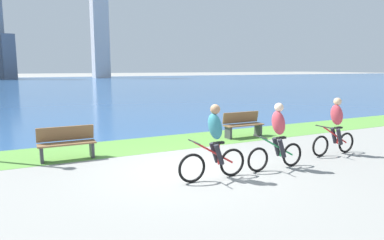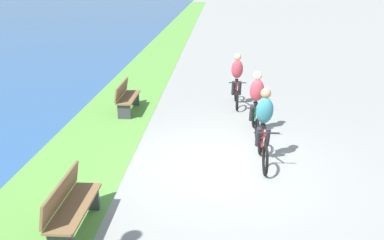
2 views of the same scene
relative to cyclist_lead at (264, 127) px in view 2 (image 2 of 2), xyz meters
name	(u,v)px [view 2 (image 2 of 2)]	position (x,y,z in m)	size (l,w,h in m)	color
ground_plane	(220,164)	(-0.13, 0.91, -0.84)	(300.00, 300.00, 0.00)	gray
grass_strip_bayside	(80,160)	(-0.13, 4.02, -0.84)	(120.00, 2.25, 0.01)	#59933D
cyclist_lead	(264,127)	(0.00, 0.00, 0.00)	(1.69, 0.52, 1.69)	black
cyclist_trailing	(256,103)	(1.79, 0.00, -0.01)	(1.67, 0.52, 1.64)	black
cyclist_distant_rear	(237,80)	(4.24, 0.39, -0.01)	(1.64, 0.52, 1.65)	black
bench_near_path	(126,97)	(3.35, 3.70, -0.39)	(1.50, 0.47, 0.90)	brown
bench_far_along_path	(71,207)	(-2.73, 3.28, -0.39)	(1.50, 0.47, 0.90)	brown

